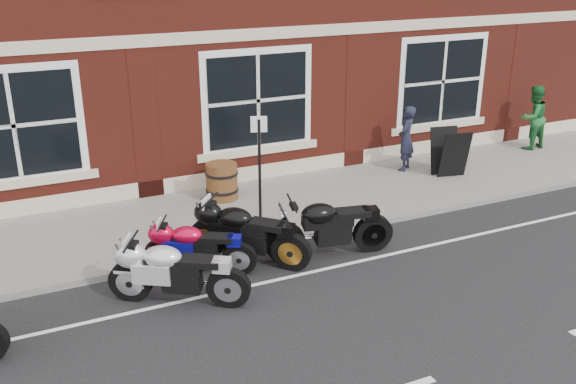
{
  "coord_description": "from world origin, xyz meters",
  "views": [
    {
      "loc": [
        -3.73,
        -8.35,
        5.17
      ],
      "look_at": [
        0.89,
        1.6,
        0.93
      ],
      "focal_mm": 40.0,
      "sensor_mm": 36.0,
      "label": 1
    }
  ],
  "objects_px": {
    "moto_sport_red": "(197,245)",
    "moto_sport_black": "(247,231)",
    "moto_sport_silver": "(176,270)",
    "pedestrian_right": "(533,117)",
    "moto_naked_black": "(327,225)",
    "pedestrian_left": "(406,138)",
    "barrel_planter": "(222,181)",
    "parking_sign": "(260,163)",
    "a_board_sign": "(449,152)"
  },
  "relations": [
    {
      "from": "moto_sport_black",
      "to": "pedestrian_right",
      "type": "distance_m",
      "value": 9.49
    },
    {
      "from": "parking_sign",
      "to": "moto_naked_black",
      "type": "bearing_deg",
      "value": -48.82
    },
    {
      "from": "moto_sport_silver",
      "to": "barrel_planter",
      "type": "xyz_separation_m",
      "value": [
        1.98,
        3.56,
        -0.07
      ]
    },
    {
      "from": "parking_sign",
      "to": "moto_sport_black",
      "type": "bearing_deg",
      "value": -103.0
    },
    {
      "from": "moto_naked_black",
      "to": "barrel_planter",
      "type": "xyz_separation_m",
      "value": [
        -0.85,
        3.1,
        -0.09
      ]
    },
    {
      "from": "pedestrian_left",
      "to": "barrel_planter",
      "type": "bearing_deg",
      "value": -41.18
    },
    {
      "from": "moto_naked_black",
      "to": "pedestrian_left",
      "type": "distance_m",
      "value": 4.82
    },
    {
      "from": "moto_naked_black",
      "to": "a_board_sign",
      "type": "height_order",
      "value": "a_board_sign"
    },
    {
      "from": "moto_naked_black",
      "to": "a_board_sign",
      "type": "relative_size",
      "value": 2.06
    },
    {
      "from": "moto_sport_black",
      "to": "moto_naked_black",
      "type": "relative_size",
      "value": 0.74
    },
    {
      "from": "moto_sport_silver",
      "to": "a_board_sign",
      "type": "height_order",
      "value": "a_board_sign"
    },
    {
      "from": "moto_sport_silver",
      "to": "parking_sign",
      "type": "xyz_separation_m",
      "value": [
        2.21,
        2.0,
        0.78
      ]
    },
    {
      "from": "pedestrian_right",
      "to": "a_board_sign",
      "type": "distance_m",
      "value": 3.42
    },
    {
      "from": "moto_naked_black",
      "to": "pedestrian_left",
      "type": "height_order",
      "value": "pedestrian_left"
    },
    {
      "from": "pedestrian_right",
      "to": "parking_sign",
      "type": "xyz_separation_m",
      "value": [
        -8.35,
        -1.55,
        0.39
      ]
    },
    {
      "from": "moto_naked_black",
      "to": "parking_sign",
      "type": "xyz_separation_m",
      "value": [
        -0.62,
        1.54,
        0.75
      ]
    },
    {
      "from": "pedestrian_right",
      "to": "a_board_sign",
      "type": "relative_size",
      "value": 1.51
    },
    {
      "from": "moto_sport_black",
      "to": "barrel_planter",
      "type": "distance_m",
      "value": 2.77
    },
    {
      "from": "pedestrian_left",
      "to": "pedestrian_right",
      "type": "height_order",
      "value": "pedestrian_right"
    },
    {
      "from": "moto_sport_red",
      "to": "moto_sport_silver",
      "type": "height_order",
      "value": "moto_sport_silver"
    },
    {
      "from": "moto_sport_red",
      "to": "parking_sign",
      "type": "relative_size",
      "value": 0.81
    },
    {
      "from": "pedestrian_left",
      "to": "parking_sign",
      "type": "bearing_deg",
      "value": -21.4
    },
    {
      "from": "a_board_sign",
      "to": "barrel_planter",
      "type": "xyz_separation_m",
      "value": [
        -5.28,
        0.83,
        -0.17
      ]
    },
    {
      "from": "moto_sport_silver",
      "to": "barrel_planter",
      "type": "bearing_deg",
      "value": 2.81
    },
    {
      "from": "moto_naked_black",
      "to": "barrel_planter",
      "type": "height_order",
      "value": "moto_naked_black"
    },
    {
      "from": "a_board_sign",
      "to": "parking_sign",
      "type": "xyz_separation_m",
      "value": [
        -5.05,
        -0.73,
        0.67
      ]
    },
    {
      "from": "moto_sport_silver",
      "to": "pedestrian_right",
      "type": "xyz_separation_m",
      "value": [
        10.57,
        3.55,
        0.39
      ]
    },
    {
      "from": "moto_sport_red",
      "to": "pedestrian_right",
      "type": "bearing_deg",
      "value": -45.23
    },
    {
      "from": "pedestrian_left",
      "to": "a_board_sign",
      "type": "distance_m",
      "value": 1.05
    },
    {
      "from": "moto_sport_silver",
      "to": "barrel_planter",
      "type": "height_order",
      "value": "moto_sport_silver"
    },
    {
      "from": "moto_sport_black",
      "to": "moto_sport_red",
      "type": "bearing_deg",
      "value": 136.37
    },
    {
      "from": "moto_sport_black",
      "to": "moto_naked_black",
      "type": "distance_m",
      "value": 1.4
    },
    {
      "from": "moto_sport_red",
      "to": "moto_sport_silver",
      "type": "distance_m",
      "value": 1.02
    },
    {
      "from": "pedestrian_left",
      "to": "moto_sport_silver",
      "type": "bearing_deg",
      "value": -12.3
    },
    {
      "from": "barrel_planter",
      "to": "pedestrian_left",
      "type": "bearing_deg",
      "value": -0.86
    },
    {
      "from": "moto_sport_red",
      "to": "moto_sport_black",
      "type": "relative_size",
      "value": 1.01
    },
    {
      "from": "moto_sport_red",
      "to": "pedestrian_left",
      "type": "relative_size",
      "value": 1.11
    },
    {
      "from": "moto_sport_silver",
      "to": "a_board_sign",
      "type": "xyz_separation_m",
      "value": [
        7.26,
        2.73,
        0.11
      ]
    },
    {
      "from": "moto_sport_red",
      "to": "moto_naked_black",
      "type": "xyz_separation_m",
      "value": [
        2.24,
        -0.36,
        0.1
      ]
    },
    {
      "from": "pedestrian_left",
      "to": "parking_sign",
      "type": "height_order",
      "value": "parking_sign"
    },
    {
      "from": "moto_sport_red",
      "to": "moto_naked_black",
      "type": "bearing_deg",
      "value": -69.68
    },
    {
      "from": "pedestrian_left",
      "to": "pedestrian_right",
      "type": "bearing_deg",
      "value": 140.48
    },
    {
      "from": "a_board_sign",
      "to": "moto_sport_silver",
      "type": "bearing_deg",
      "value": -147.95
    },
    {
      "from": "pedestrian_left",
      "to": "moto_sport_black",
      "type": "bearing_deg",
      "value": -12.76
    },
    {
      "from": "pedestrian_left",
      "to": "barrel_planter",
      "type": "height_order",
      "value": "pedestrian_left"
    },
    {
      "from": "pedestrian_left",
      "to": "moto_sport_red",
      "type": "bearing_deg",
      "value": -16.27
    },
    {
      "from": "a_board_sign",
      "to": "barrel_planter",
      "type": "distance_m",
      "value": 5.35
    },
    {
      "from": "moto_sport_black",
      "to": "a_board_sign",
      "type": "distance_m",
      "value": 6.08
    },
    {
      "from": "moto_sport_red",
      "to": "pedestrian_right",
      "type": "height_order",
      "value": "pedestrian_right"
    },
    {
      "from": "moto_sport_silver",
      "to": "pedestrian_right",
      "type": "height_order",
      "value": "pedestrian_right"
    }
  ]
}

